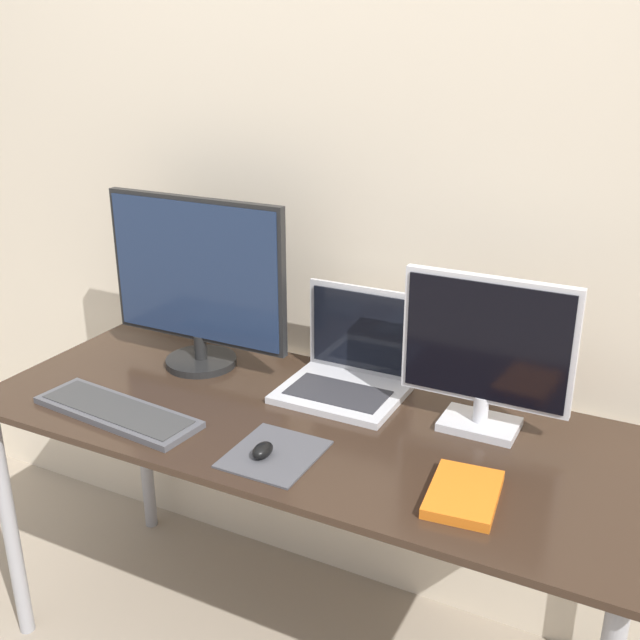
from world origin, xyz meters
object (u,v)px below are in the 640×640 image
(monitor_left, at_px, (197,281))
(laptop, at_px, (350,367))
(monitor_right, at_px, (486,351))
(keyboard, at_px, (117,412))
(book, at_px, (464,494))
(mouse, at_px, (263,450))

(monitor_left, bearing_deg, laptop, 6.46)
(monitor_right, xyz_separation_m, keyboard, (-0.82, -0.35, -0.19))
(keyboard, bearing_deg, laptop, 41.40)
(book, bearing_deg, laptop, 139.96)
(laptop, xyz_separation_m, mouse, (-0.02, -0.41, -0.04))
(monitor_left, relative_size, mouse, 8.81)
(laptop, xyz_separation_m, book, (0.42, -0.35, -0.05))
(monitor_left, xyz_separation_m, laptop, (0.44, 0.05, -0.18))
(book, bearing_deg, monitor_left, 160.64)
(monitor_right, distance_m, book, 0.36)
(mouse, relative_size, book, 0.30)
(monitor_right, bearing_deg, laptop, 172.26)
(monitor_left, bearing_deg, monitor_right, 0.00)
(keyboard, xyz_separation_m, book, (0.87, 0.04, 0.00))
(monitor_right, height_order, book, monitor_right)
(laptop, bearing_deg, mouse, -93.20)
(keyboard, distance_m, mouse, 0.43)
(keyboard, bearing_deg, monitor_left, 88.73)
(monitor_left, xyz_separation_m, book, (0.86, -0.30, -0.24))
(book, bearing_deg, monitor_right, 99.80)
(mouse, bearing_deg, monitor_right, 42.37)
(mouse, bearing_deg, book, 6.85)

